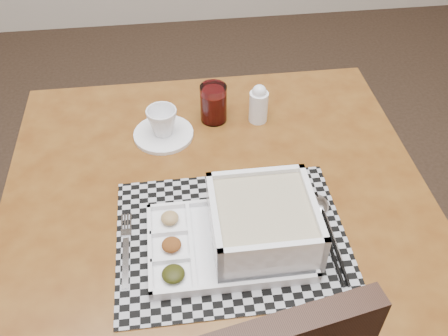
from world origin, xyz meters
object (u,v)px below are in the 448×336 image
at_px(creamer_bottle, 259,104).
at_px(juice_glass, 214,104).
at_px(serving_tray, 255,227).
at_px(cup, 162,122).
at_px(dining_table, 218,220).

bearing_deg(creamer_bottle, juice_glass, 171.25).
distance_m(serving_tray, cup, 0.39).
height_order(dining_table, cup, cup).
distance_m(dining_table, cup, 0.28).
xyz_separation_m(serving_tray, creamer_bottle, (0.08, 0.39, 0.01)).
height_order(cup, juice_glass, juice_glass).
height_order(cup, creamer_bottle, creamer_bottle).
bearing_deg(creamer_bottle, serving_tray, -101.17).
xyz_separation_m(dining_table, serving_tray, (0.06, -0.13, 0.12)).
bearing_deg(dining_table, creamer_bottle, 62.92).
distance_m(dining_table, serving_tray, 0.18).
bearing_deg(serving_tray, juice_glass, 95.05).
xyz_separation_m(dining_table, cup, (-0.11, 0.23, 0.12)).
height_order(serving_tray, juice_glass, serving_tray).
height_order(dining_table, juice_glass, juice_glass).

